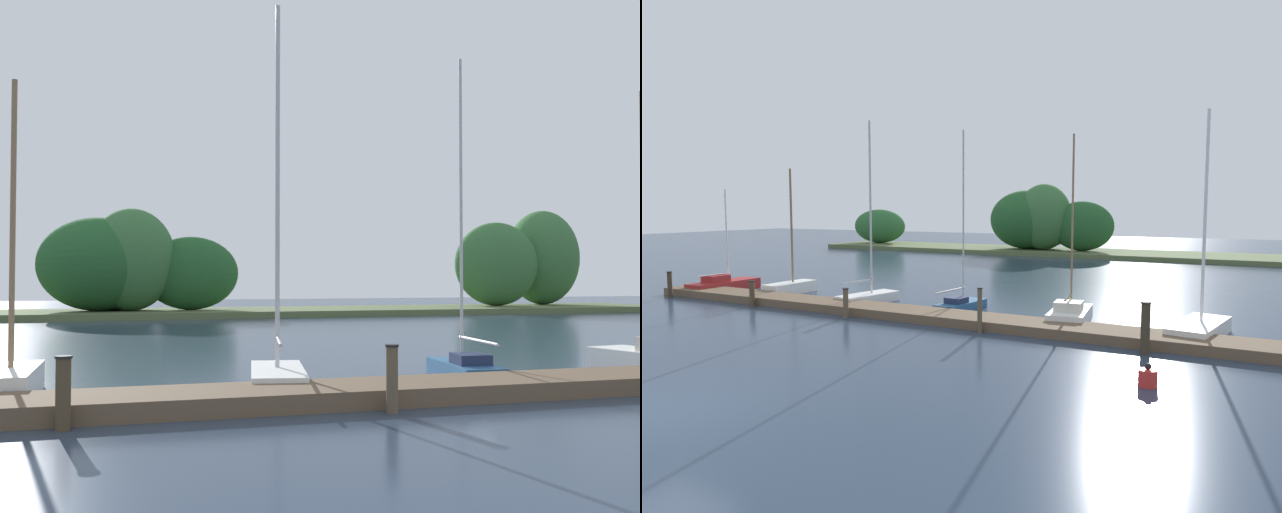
# 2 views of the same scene
# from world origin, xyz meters

# --- Properties ---
(ground) EXTENTS (160.00, 160.00, 0.00)m
(ground) POSITION_xyz_m (0.00, 0.00, 0.00)
(ground) COLOR #28384C
(dock_pier) EXTENTS (30.24, 1.80, 0.35)m
(dock_pier) POSITION_xyz_m (0.00, 11.17, 0.17)
(dock_pier) COLOR brown
(dock_pier) RESTS_ON ground
(far_shore) EXTENTS (60.88, 8.12, 7.55)m
(far_shore) POSITION_xyz_m (-0.40, 44.12, 2.82)
(far_shore) COLOR #56663D
(far_shore) RESTS_ON ground
(sailboat_0) EXTENTS (1.29, 4.03, 5.36)m
(sailboat_0) POSITION_xyz_m (-13.54, 12.69, 0.35)
(sailboat_0) COLOR maroon
(sailboat_0) RESTS_ON ground
(sailboat_1) EXTENTS (1.08, 3.05, 6.37)m
(sailboat_1) POSITION_xyz_m (-9.76, 13.69, 0.41)
(sailboat_1) COLOR white
(sailboat_1) RESTS_ON ground
(sailboat_2) EXTENTS (1.66, 3.35, 8.31)m
(sailboat_2) POSITION_xyz_m (-4.42, 13.26, 0.40)
(sailboat_2) COLOR white
(sailboat_2) RESTS_ON ground
(sailboat_3) EXTENTS (1.29, 3.38, 7.66)m
(sailboat_3) POSITION_xyz_m (0.19, 13.61, 0.35)
(sailboat_3) COLOR #285684
(sailboat_3) RESTS_ON ground
(sailboat_4) EXTENTS (1.76, 3.38, 7.14)m
(sailboat_4) POSITION_xyz_m (5.11, 13.18, 0.38)
(sailboat_4) COLOR white
(sailboat_4) RESTS_ON ground
(sailboat_5) EXTENTS (1.89, 3.87, 7.65)m
(sailboat_5) POSITION_xyz_m (9.70, 13.02, 0.37)
(sailboat_5) COLOR white
(sailboat_5) RESTS_ON ground
(mooring_piling_0) EXTENTS (0.25, 0.25, 1.29)m
(mooring_piling_0) POSITION_xyz_m (-13.99, 9.85, 0.65)
(mooring_piling_0) COLOR #3D3323
(mooring_piling_0) RESTS_ON ground
(mooring_piling_1) EXTENTS (0.27, 0.27, 1.15)m
(mooring_piling_1) POSITION_xyz_m (-8.55, 10.07, 0.58)
(mooring_piling_1) COLOR #4C3D28
(mooring_piling_1) RESTS_ON ground
(mooring_piling_2) EXTENTS (0.24, 0.24, 1.19)m
(mooring_piling_2) POSITION_xyz_m (-3.12, 9.97, 0.60)
(mooring_piling_2) COLOR brown
(mooring_piling_2) RESTS_ON ground
(mooring_piling_3) EXTENTS (0.19, 0.19, 1.60)m
(mooring_piling_3) POSITION_xyz_m (2.78, 10.08, 0.81)
(mooring_piling_3) COLOR brown
(mooring_piling_3) RESTS_ON ground
(mooring_piling_4) EXTENTS (0.31, 0.31, 1.58)m
(mooring_piling_4) POSITION_xyz_m (8.43, 9.86, 0.80)
(mooring_piling_4) COLOR #3D3323
(mooring_piling_4) RESTS_ON ground
(channel_buoy_0) EXTENTS (0.47, 0.47, 0.58)m
(channel_buoy_0) POSITION_xyz_m (9.03, 6.73, 0.22)
(channel_buoy_0) COLOR red
(channel_buoy_0) RESTS_ON ground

